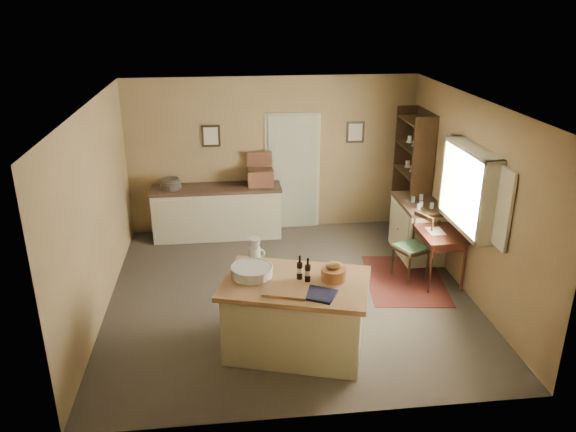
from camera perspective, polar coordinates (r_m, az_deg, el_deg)
name	(u,v)px	position (r m, az deg, el deg)	size (l,w,h in m)	color
ground	(290,293)	(8.03, 0.16, -7.87)	(5.00, 5.00, 0.00)	#50483D
wall_back	(273,155)	(9.83, -1.57, 6.22)	(5.00, 0.10, 2.70)	#987B50
wall_front	(322,298)	(5.21, 3.47, -8.30)	(5.00, 0.10, 2.70)	#987B50
wall_left	(96,212)	(7.60, -18.90, 0.38)	(0.10, 5.00, 2.70)	#987B50
wall_right	(469,197)	(8.13, 17.95, 1.86)	(0.10, 5.00, 2.70)	#987B50
ceiling	(290,102)	(7.11, 0.18, 11.47)	(5.00, 5.00, 0.00)	silver
door	(293,171)	(9.92, 0.48, 4.60)	(0.97, 0.06, 2.11)	#A6A88E
framed_prints	(284,134)	(9.74, -0.40, 8.33)	(2.82, 0.02, 0.38)	black
window	(472,188)	(7.87, 18.18, 2.72)	(0.25, 1.99, 1.12)	beige
work_island	(295,313)	(6.64, 0.70, -9.87)	(1.90, 1.51, 1.20)	beige
sideboard	(218,210)	(9.78, -7.15, 0.62)	(2.21, 0.63, 1.18)	beige
rug	(405,280)	(8.56, 11.78, -6.36)	(1.10, 1.60, 0.01)	#461514
writing_desk	(438,237)	(8.43, 15.01, -2.09)	(0.56, 0.92, 0.82)	black
desk_chair	(411,248)	(8.47, 12.41, -3.21)	(0.44, 0.44, 0.94)	black
right_cabinet	(417,228)	(9.26, 12.99, -1.16)	(0.62, 1.11, 0.99)	beige
shelving_unit	(415,176)	(9.76, 12.76, 4.02)	(0.37, 0.99, 2.20)	black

